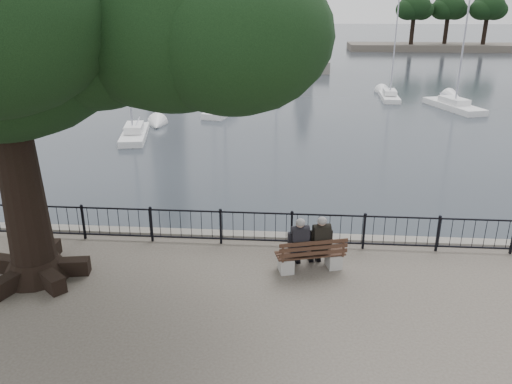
# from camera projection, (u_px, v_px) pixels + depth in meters

# --- Properties ---
(harbor) EXTENTS (260.00, 260.00, 1.20)m
(harbor) POSITION_uv_depth(u_px,v_px,m) (257.00, 252.00, 14.84)
(harbor) COLOR slate
(harbor) RESTS_ON ground
(railing) EXTENTS (22.06, 0.06, 1.00)m
(railing) POSITION_uv_depth(u_px,v_px,m) (256.00, 227.00, 14.00)
(railing) COLOR black
(railing) RESTS_ON ground
(bench) EXTENTS (1.84, 0.97, 0.93)m
(bench) POSITION_uv_depth(u_px,v_px,m) (311.00, 258.00, 12.74)
(bench) COLOR gray
(bench) RESTS_ON ground
(person_left) EXTENTS (0.55, 0.80, 1.48)m
(person_left) POSITION_uv_depth(u_px,v_px,m) (298.00, 245.00, 12.65)
(person_left) COLOR black
(person_left) RESTS_ON ground
(person_right) EXTENTS (0.55, 0.80, 1.48)m
(person_right) POSITION_uv_depth(u_px,v_px,m) (319.00, 243.00, 12.75)
(person_right) COLOR black
(person_right) RESTS_ON ground
(tree) EXTENTS (11.64, 8.13, 9.51)m
(tree) POSITION_uv_depth(u_px,v_px,m) (35.00, 12.00, 10.43)
(tree) COLOR black
(tree) RESTS_ON ground
(lion_monument) EXTENTS (5.63, 5.63, 8.40)m
(lion_monument) POSITION_uv_depth(u_px,v_px,m) (305.00, 53.00, 57.91)
(lion_monument) COLOR slate
(lion_monument) RESTS_ON ground
(sailboat_a) EXTENTS (2.30, 5.03, 8.42)m
(sailboat_a) POSITION_uv_depth(u_px,v_px,m) (135.00, 133.00, 29.47)
(sailboat_a) COLOR white
(sailboat_a) RESTS_ON ground
(sailboat_b) EXTENTS (2.72, 5.54, 10.96)m
(sailboat_b) POSITION_uv_depth(u_px,v_px,m) (225.00, 108.00, 36.14)
(sailboat_b) COLOR white
(sailboat_b) RESTS_ON ground
(sailboat_d) EXTENTS (3.41, 6.16, 10.46)m
(sailboat_d) POSITION_uv_depth(u_px,v_px,m) (453.00, 105.00, 37.47)
(sailboat_d) COLOR white
(sailboat_d) RESTS_ON ground
(sailboat_e) EXTENTS (2.49, 5.49, 12.35)m
(sailboat_e) POSITION_uv_depth(u_px,v_px,m) (155.00, 92.00, 42.82)
(sailboat_e) COLOR white
(sailboat_e) RESTS_ON ground
(sailboat_f) EXTENTS (1.85, 5.11, 9.61)m
(sailboat_f) POSITION_uv_depth(u_px,v_px,m) (277.00, 95.00, 41.75)
(sailboat_f) COLOR white
(sailboat_f) RESTS_ON ground
(sailboat_g) EXTENTS (1.54, 4.76, 8.39)m
(sailboat_g) POSITION_uv_depth(u_px,v_px,m) (389.00, 96.00, 41.36)
(sailboat_g) COLOR white
(sailboat_g) RESTS_ON ground
(sailboat_h) EXTENTS (2.71, 6.29, 14.04)m
(sailboat_h) POSITION_uv_depth(u_px,v_px,m) (213.00, 83.00, 47.19)
(sailboat_h) COLOR white
(sailboat_h) RESTS_ON ground
(far_shore) EXTENTS (30.00, 8.60, 9.18)m
(far_shore) POSITION_uv_depth(u_px,v_px,m) (445.00, 26.00, 83.05)
(far_shore) COLOR #4F483F
(far_shore) RESTS_ON ground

